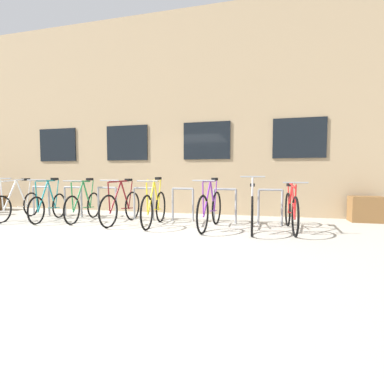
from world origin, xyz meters
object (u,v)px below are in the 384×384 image
(bicycle_maroon, at_px, (121,206))
(bicycle_white, at_px, (18,204))
(bicycle_green, at_px, (84,205))
(bicycle_purple, at_px, (210,209))
(planter_box, at_px, (366,209))
(bicycle_yellow, at_px, (154,207))
(bicycle_teal, at_px, (49,205))
(bicycle_red, at_px, (291,211))
(bicycle_silver, at_px, (252,210))

(bicycle_maroon, bearing_deg, bicycle_white, -178.50)
(bicycle_green, distance_m, bicycle_white, 1.76)
(bicycle_purple, distance_m, planter_box, 3.77)
(bicycle_yellow, xyz_separation_m, planter_box, (4.66, 1.59, -0.10))
(bicycle_maroon, distance_m, bicycle_purple, 2.07)
(bicycle_teal, xyz_separation_m, bicycle_green, (0.83, 0.19, 0.01))
(bicycle_green, height_order, bicycle_yellow, bicycle_yellow)
(bicycle_purple, distance_m, bicycle_yellow, 1.25)
(bicycle_red, bearing_deg, planter_box, 38.88)
(bicycle_white, height_order, bicycle_silver, bicycle_silver)
(planter_box, bearing_deg, bicycle_purple, -154.86)
(bicycle_purple, xyz_separation_m, bicycle_silver, (0.85, 0.00, -0.00))
(bicycle_teal, height_order, bicycle_red, bicycle_teal)
(bicycle_purple, relative_size, bicycle_teal, 1.15)
(bicycle_teal, bearing_deg, bicycle_maroon, 2.32)
(bicycle_teal, height_order, bicycle_white, bicycle_white)
(bicycle_maroon, xyz_separation_m, bicycle_red, (3.68, 0.07, 0.01))
(bicycle_white, relative_size, planter_box, 2.44)
(bicycle_maroon, xyz_separation_m, bicycle_white, (-2.82, -0.07, -0.02))
(bicycle_white, bearing_deg, bicycle_yellow, 0.16)
(bicycle_teal, relative_size, bicycle_red, 0.88)
(planter_box, bearing_deg, bicycle_red, -141.12)
(bicycle_white, xyz_separation_m, bicycle_silver, (5.75, -0.00, 0.03))
(bicycle_yellow, bearing_deg, bicycle_green, 174.54)
(bicycle_maroon, height_order, bicycle_green, bicycle_green)
(bicycle_white, xyz_separation_m, bicycle_yellow, (3.65, 0.01, 0.02))
(bicycle_maroon, height_order, bicycle_red, bicycle_maroon)
(bicycle_silver, xyz_separation_m, bicycle_red, (0.76, 0.14, -0.01))
(bicycle_silver, bearing_deg, bicycle_yellow, 179.66)
(bicycle_teal, xyz_separation_m, bicycle_silver, (4.83, 0.00, 0.03))
(bicycle_purple, bearing_deg, bicycle_green, 176.45)
(bicycle_maroon, distance_m, bicycle_yellow, 0.83)
(bicycle_green, xyz_separation_m, bicycle_yellow, (1.90, -0.18, 0.02))
(bicycle_purple, xyz_separation_m, bicycle_green, (-3.14, 0.19, -0.03))
(bicycle_purple, relative_size, bicycle_red, 1.01)
(bicycle_white, height_order, bicycle_red, bicycle_white)
(bicycle_teal, bearing_deg, bicycle_yellow, 0.28)
(bicycle_purple, xyz_separation_m, bicycle_teal, (-3.97, -0.00, -0.04))
(bicycle_green, xyz_separation_m, planter_box, (6.56, 1.41, -0.07))
(bicycle_teal, distance_m, bicycle_white, 0.92)
(bicycle_white, bearing_deg, bicycle_red, 1.25)
(bicycle_white, bearing_deg, bicycle_maroon, 1.50)
(bicycle_maroon, xyz_separation_m, bicycle_yellow, (0.83, -0.06, 0.01))
(bicycle_white, distance_m, bicycle_silver, 5.75)
(bicycle_maroon, bearing_deg, bicycle_red, 1.06)
(bicycle_purple, height_order, bicycle_teal, bicycle_purple)
(bicycle_white, bearing_deg, bicycle_teal, -0.20)
(bicycle_teal, height_order, bicycle_silver, bicycle_silver)
(bicycle_silver, bearing_deg, bicycle_teal, -179.99)
(bicycle_red, bearing_deg, bicycle_green, 179.40)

